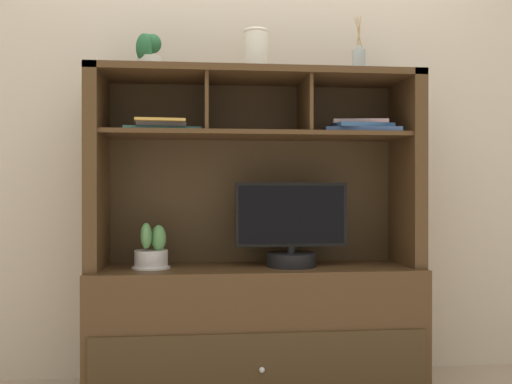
{
  "coord_description": "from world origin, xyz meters",
  "views": [
    {
      "loc": [
        -0.26,
        -2.59,
        0.92
      ],
      "look_at": [
        0.0,
        0.0,
        0.91
      ],
      "focal_mm": 39.8,
      "sensor_mm": 36.0,
      "label": 1
    }
  ],
  "objects_px": {
    "magazine_stack_left": "(360,128)",
    "diffuser_bottle": "(359,62)",
    "magazine_stack_centre": "(161,126)",
    "ceramic_vase": "(256,51)",
    "potted_orchid": "(152,252)",
    "tv_monitor": "(291,232)",
    "potted_succulent": "(149,53)",
    "media_console": "(256,294)"
  },
  "relations": [
    {
      "from": "potted_orchid",
      "to": "tv_monitor",
      "type": "bearing_deg",
      "value": -0.3
    },
    {
      "from": "diffuser_bottle",
      "to": "tv_monitor",
      "type": "bearing_deg",
      "value": -174.35
    },
    {
      "from": "tv_monitor",
      "to": "magazine_stack_left",
      "type": "xyz_separation_m",
      "value": [
        0.32,
        -0.01,
        0.48
      ]
    },
    {
      "from": "media_console",
      "to": "magazine_stack_centre",
      "type": "xyz_separation_m",
      "value": [
        -0.43,
        -0.04,
        0.76
      ]
    },
    {
      "from": "ceramic_vase",
      "to": "tv_monitor",
      "type": "bearing_deg",
      "value": -6.0
    },
    {
      "from": "tv_monitor",
      "to": "potted_succulent",
      "type": "distance_m",
      "value": 1.03
    },
    {
      "from": "potted_orchid",
      "to": "diffuser_bottle",
      "type": "distance_m",
      "value": 1.3
    },
    {
      "from": "media_console",
      "to": "potted_orchid",
      "type": "distance_m",
      "value": 0.51
    },
    {
      "from": "magazine_stack_centre",
      "to": "potted_succulent",
      "type": "xyz_separation_m",
      "value": [
        -0.06,
        0.03,
        0.33
      ]
    },
    {
      "from": "magazine_stack_centre",
      "to": "diffuser_bottle",
      "type": "relative_size",
      "value": 1.29
    },
    {
      "from": "magazine_stack_left",
      "to": "magazine_stack_centre",
      "type": "bearing_deg",
      "value": 179.87
    },
    {
      "from": "media_console",
      "to": "magazine_stack_left",
      "type": "distance_m",
      "value": 0.9
    },
    {
      "from": "media_console",
      "to": "potted_orchid",
      "type": "height_order",
      "value": "media_console"
    },
    {
      "from": "potted_succulent",
      "to": "media_console",
      "type": "bearing_deg",
      "value": 1.35
    },
    {
      "from": "tv_monitor",
      "to": "potted_succulent",
      "type": "xyz_separation_m",
      "value": [
        -0.64,
        0.02,
        0.81
      ]
    },
    {
      "from": "diffuser_bottle",
      "to": "potted_succulent",
      "type": "bearing_deg",
      "value": -179.57
    },
    {
      "from": "media_console",
      "to": "diffuser_bottle",
      "type": "relative_size",
      "value": 5.47
    },
    {
      "from": "diffuser_bottle",
      "to": "potted_succulent",
      "type": "relative_size",
      "value": 1.6
    },
    {
      "from": "ceramic_vase",
      "to": "magazine_stack_centre",
      "type": "bearing_deg",
      "value": -176.75
    },
    {
      "from": "tv_monitor",
      "to": "potted_orchid",
      "type": "distance_m",
      "value": 0.64
    },
    {
      "from": "potted_orchid",
      "to": "ceramic_vase",
      "type": "height_order",
      "value": "ceramic_vase"
    },
    {
      "from": "magazine_stack_left",
      "to": "diffuser_bottle",
      "type": "height_order",
      "value": "diffuser_bottle"
    },
    {
      "from": "magazine_stack_left",
      "to": "ceramic_vase",
      "type": "xyz_separation_m",
      "value": [
        -0.48,
        0.03,
        0.35
      ]
    },
    {
      "from": "magazine_stack_left",
      "to": "potted_succulent",
      "type": "xyz_separation_m",
      "value": [
        -0.96,
        0.03,
        0.33
      ]
    },
    {
      "from": "magazine_stack_centre",
      "to": "diffuser_bottle",
      "type": "distance_m",
      "value": 0.97
    },
    {
      "from": "magazine_stack_centre",
      "to": "ceramic_vase",
      "type": "relative_size",
      "value": 1.81
    },
    {
      "from": "media_console",
      "to": "diffuser_bottle",
      "type": "distance_m",
      "value": 1.18
    },
    {
      "from": "media_console",
      "to": "magazine_stack_centre",
      "type": "distance_m",
      "value": 0.88
    },
    {
      "from": "potted_orchid",
      "to": "magazine_stack_left",
      "type": "distance_m",
      "value": 1.1
    },
    {
      "from": "potted_orchid",
      "to": "diffuser_bottle",
      "type": "bearing_deg",
      "value": 1.72
    },
    {
      "from": "magazine_stack_left",
      "to": "potted_orchid",
      "type": "bearing_deg",
      "value": 179.21
    },
    {
      "from": "media_console",
      "to": "ceramic_vase",
      "type": "height_order",
      "value": "ceramic_vase"
    },
    {
      "from": "potted_succulent",
      "to": "tv_monitor",
      "type": "bearing_deg",
      "value": -2.2
    },
    {
      "from": "tv_monitor",
      "to": "ceramic_vase",
      "type": "bearing_deg",
      "value": 174.0
    },
    {
      "from": "magazine_stack_left",
      "to": "diffuser_bottle",
      "type": "distance_m",
      "value": 0.32
    },
    {
      "from": "ceramic_vase",
      "to": "potted_orchid",
      "type": "bearing_deg",
      "value": -178.37
    },
    {
      "from": "magazine_stack_centre",
      "to": "ceramic_vase",
      "type": "distance_m",
      "value": 0.56
    },
    {
      "from": "magazine_stack_left",
      "to": "ceramic_vase",
      "type": "height_order",
      "value": "ceramic_vase"
    },
    {
      "from": "tv_monitor",
      "to": "magazine_stack_left",
      "type": "distance_m",
      "value": 0.58
    },
    {
      "from": "magazine_stack_left",
      "to": "diffuser_bottle",
      "type": "xyz_separation_m",
      "value": [
        0.01,
        0.04,
        0.31
      ]
    },
    {
      "from": "media_console",
      "to": "magazine_stack_centre",
      "type": "bearing_deg",
      "value": -174.16
    },
    {
      "from": "potted_orchid",
      "to": "diffuser_bottle",
      "type": "height_order",
      "value": "diffuser_bottle"
    }
  ]
}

